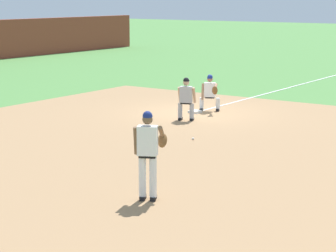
{
  "coord_description": "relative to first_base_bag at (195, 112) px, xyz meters",
  "views": [
    {
      "loc": [
        -19.6,
        -12.42,
        4.1
      ],
      "look_at": [
        -6.48,
        -3.32,
        0.95
      ],
      "focal_mm": 70.0,
      "sensor_mm": 36.0,
      "label": 1
    }
  ],
  "objects": [
    {
      "name": "ground_plane",
      "position": [
        0.0,
        0.0,
        -0.04
      ],
      "size": [
        160.0,
        160.0,
        0.0
      ],
      "primitive_type": "plane",
      "color": "#518942"
    },
    {
      "name": "infield_dirt_patch",
      "position": [
        -4.63,
        -2.37,
        -0.04
      ],
      "size": [
        18.0,
        18.0,
        0.01
      ],
      "primitive_type": "cube",
      "color": "#A87F56",
      "rests_on": "ground"
    },
    {
      "name": "first_baseman",
      "position": [
        0.62,
        -0.26,
        0.69
      ],
      "size": [
        0.84,
        0.99,
        1.34
      ],
      "color": "black",
      "rests_on": "ground"
    },
    {
      "name": "foul_line_stripe",
      "position": [
        8.1,
        0.0,
        -0.04
      ],
      "size": [
        16.2,
        0.1,
        0.0
      ],
      "primitive_type": "cube",
      "color": "white",
      "rests_on": "ground"
    },
    {
      "name": "pitcher",
      "position": [
        -9.22,
        -4.74,
        1.01
      ],
      "size": [
        0.83,
        0.59,
        1.86
      ],
      "color": "black",
      "rests_on": "ground"
    },
    {
      "name": "first_base_bag",
      "position": [
        0.0,
        0.0,
        0.0
      ],
      "size": [
        0.38,
        0.38,
        0.09
      ],
      "primitive_type": "cube",
      "color": "white",
      "rests_on": "ground"
    },
    {
      "name": "baserunner",
      "position": [
        -1.41,
        -0.54,
        0.75
      ],
      "size": [
        0.58,
        0.67,
        1.46
      ],
      "color": "black",
      "rests_on": "ground"
    },
    {
      "name": "baseball",
      "position": [
        -3.86,
        -2.39,
        -0.01
      ],
      "size": [
        0.07,
        0.07,
        0.07
      ],
      "primitive_type": "sphere",
      "color": "white",
      "rests_on": "ground"
    }
  ]
}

